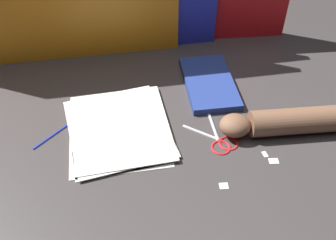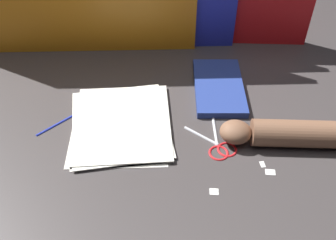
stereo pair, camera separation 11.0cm
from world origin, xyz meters
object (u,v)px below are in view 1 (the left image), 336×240
(book_closed, at_px, (209,83))
(paper_stack, at_px, (119,129))
(hand_forearm, at_px, (282,122))
(scissors, at_px, (219,140))

(book_closed, bearing_deg, paper_stack, -157.84)
(hand_forearm, bearing_deg, scissors, 177.36)
(book_closed, height_order, scissors, book_closed)
(book_closed, height_order, hand_forearm, hand_forearm)
(paper_stack, relative_size, hand_forearm, 0.98)
(paper_stack, distance_m, hand_forearm, 0.47)
(paper_stack, relative_size, scissors, 1.97)
(paper_stack, bearing_deg, hand_forearm, -15.14)
(paper_stack, relative_size, book_closed, 1.18)
(paper_stack, bearing_deg, scissors, -22.87)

